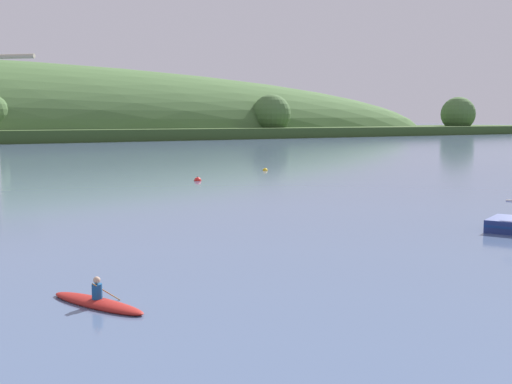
# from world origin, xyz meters

# --- Properties ---
(canoe_with_paddler) EXTENTS (2.32, 3.96, 1.02)m
(canoe_with_paddler) POSITION_xyz_m (-16.29, 20.27, 0.10)
(canoe_with_paddler) COLOR maroon
(canoe_with_paddler) RESTS_ON ground
(mooring_buoy_foreground) EXTENTS (0.69, 0.69, 0.77)m
(mooring_buoy_foreground) POSITION_xyz_m (4.04, 55.94, 0.00)
(mooring_buoy_foreground) COLOR red
(mooring_buoy_foreground) RESTS_ON ground
(mooring_buoy_midchannel) EXTENTS (0.56, 0.56, 0.64)m
(mooring_buoy_midchannel) POSITION_xyz_m (15.91, 63.28, 0.00)
(mooring_buoy_midchannel) COLOR yellow
(mooring_buoy_midchannel) RESTS_ON ground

